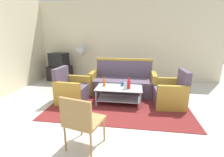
{
  "coord_description": "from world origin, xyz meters",
  "views": [
    {
      "loc": [
        0.33,
        -3.0,
        1.65
      ],
      "look_at": [
        -0.21,
        0.64,
        0.65
      ],
      "focal_mm": 26.34,
      "sensor_mm": 36.0,
      "label": 1
    }
  ],
  "objects_px": {
    "television": "(59,60)",
    "cup": "(122,84)",
    "armchair_left": "(72,90)",
    "couch": "(123,83)",
    "tv_stand": "(60,73)",
    "pedestal_fan": "(81,53)",
    "bottle_orange": "(104,83)",
    "coffee_table": "(119,93)",
    "bottle_red": "(129,84)",
    "wicker_chair": "(81,119)",
    "bottle_clear": "(125,86)",
    "armchair_right": "(170,94)"
  },
  "relations": [
    {
      "from": "television",
      "to": "cup",
      "type": "bearing_deg",
      "value": 156.32
    },
    {
      "from": "armchair_left",
      "to": "couch",
      "type": "bearing_deg",
      "value": 126.32
    },
    {
      "from": "tv_stand",
      "to": "pedestal_fan",
      "type": "relative_size",
      "value": 0.63
    },
    {
      "from": "television",
      "to": "pedestal_fan",
      "type": "xyz_separation_m",
      "value": [
        0.83,
        0.05,
        0.25
      ]
    },
    {
      "from": "bottle_orange",
      "to": "coffee_table",
      "type": "bearing_deg",
      "value": -8.07
    },
    {
      "from": "tv_stand",
      "to": "television",
      "type": "distance_m",
      "value": 0.5
    },
    {
      "from": "bottle_red",
      "to": "wicker_chair",
      "type": "bearing_deg",
      "value": -108.99
    },
    {
      "from": "coffee_table",
      "to": "bottle_clear",
      "type": "bearing_deg",
      "value": -36.34
    },
    {
      "from": "couch",
      "to": "bottle_orange",
      "type": "distance_m",
      "value": 0.81
    },
    {
      "from": "couch",
      "to": "television",
      "type": "relative_size",
      "value": 2.69
    },
    {
      "from": "bottle_orange",
      "to": "bottle_red",
      "type": "bearing_deg",
      "value": -9.62
    },
    {
      "from": "couch",
      "to": "armchair_right",
      "type": "distance_m",
      "value": 1.35
    },
    {
      "from": "armchair_left",
      "to": "bottle_orange",
      "type": "height_order",
      "value": "armchair_left"
    },
    {
      "from": "armchair_left",
      "to": "bottle_orange",
      "type": "xyz_separation_m",
      "value": [
        0.81,
        0.09,
        0.21
      ]
    },
    {
      "from": "bottle_clear",
      "to": "tv_stand",
      "type": "relative_size",
      "value": 0.29
    },
    {
      "from": "bottle_red",
      "to": "tv_stand",
      "type": "distance_m",
      "value": 3.22
    },
    {
      "from": "tv_stand",
      "to": "television",
      "type": "xyz_separation_m",
      "value": [
        0.0,
        0.0,
        0.5
      ]
    },
    {
      "from": "bottle_orange",
      "to": "wicker_chair",
      "type": "height_order",
      "value": "wicker_chair"
    },
    {
      "from": "bottle_orange",
      "to": "bottle_red",
      "type": "distance_m",
      "value": 0.61
    },
    {
      "from": "couch",
      "to": "wicker_chair",
      "type": "relative_size",
      "value": 2.15
    },
    {
      "from": "television",
      "to": "pedestal_fan",
      "type": "relative_size",
      "value": 0.53
    },
    {
      "from": "cup",
      "to": "wicker_chair",
      "type": "height_order",
      "value": "wicker_chair"
    },
    {
      "from": "couch",
      "to": "armchair_right",
      "type": "height_order",
      "value": "couch"
    },
    {
      "from": "armchair_right",
      "to": "coffee_table",
      "type": "height_order",
      "value": "armchair_right"
    },
    {
      "from": "bottle_red",
      "to": "cup",
      "type": "distance_m",
      "value": 0.26
    },
    {
      "from": "bottle_clear",
      "to": "tv_stand",
      "type": "distance_m",
      "value": 3.19
    },
    {
      "from": "coffee_table",
      "to": "cup",
      "type": "relative_size",
      "value": 11.0
    },
    {
      "from": "bottle_clear",
      "to": "bottle_orange",
      "type": "bearing_deg",
      "value": 162.38
    },
    {
      "from": "bottle_clear",
      "to": "television",
      "type": "height_order",
      "value": "television"
    },
    {
      "from": "armchair_left",
      "to": "bottle_clear",
      "type": "height_order",
      "value": "armchair_left"
    },
    {
      "from": "armchair_left",
      "to": "pedestal_fan",
      "type": "bearing_deg",
      "value": -164.93
    },
    {
      "from": "tv_stand",
      "to": "wicker_chair",
      "type": "height_order",
      "value": "wicker_chair"
    },
    {
      "from": "coffee_table",
      "to": "tv_stand",
      "type": "xyz_separation_m",
      "value": [
        -2.38,
        1.81,
        -0.01
      ]
    },
    {
      "from": "pedestal_fan",
      "to": "cup",
      "type": "bearing_deg",
      "value": -46.79
    },
    {
      "from": "armchair_right",
      "to": "bottle_red",
      "type": "height_order",
      "value": "armchair_right"
    },
    {
      "from": "armchair_left",
      "to": "coffee_table",
      "type": "height_order",
      "value": "armchair_left"
    },
    {
      "from": "cup",
      "to": "television",
      "type": "relative_size",
      "value": 0.15
    },
    {
      "from": "bottle_clear",
      "to": "coffee_table",
      "type": "bearing_deg",
      "value": 143.66
    },
    {
      "from": "bottle_orange",
      "to": "bottle_clear",
      "type": "bearing_deg",
      "value": -17.62
    },
    {
      "from": "coffee_table",
      "to": "pedestal_fan",
      "type": "height_order",
      "value": "pedestal_fan"
    },
    {
      "from": "cup",
      "to": "tv_stand",
      "type": "relative_size",
      "value": 0.12
    },
    {
      "from": "bottle_clear",
      "to": "pedestal_fan",
      "type": "bearing_deg",
      "value": 130.69
    },
    {
      "from": "armchair_right",
      "to": "wicker_chair",
      "type": "height_order",
      "value": "armchair_right"
    },
    {
      "from": "tv_stand",
      "to": "wicker_chair",
      "type": "distance_m",
      "value": 4.1
    },
    {
      "from": "coffee_table",
      "to": "pedestal_fan",
      "type": "xyz_separation_m",
      "value": [
        -1.55,
        1.86,
        0.74
      ]
    },
    {
      "from": "couch",
      "to": "bottle_orange",
      "type": "bearing_deg",
      "value": 59.36
    },
    {
      "from": "armchair_left",
      "to": "bottle_clear",
      "type": "xyz_separation_m",
      "value": [
        1.34,
        -0.08,
        0.21
      ]
    },
    {
      "from": "wicker_chair",
      "to": "pedestal_fan",
      "type": "bearing_deg",
      "value": 122.19
    },
    {
      "from": "tv_stand",
      "to": "wicker_chair",
      "type": "xyz_separation_m",
      "value": [
        2.03,
        -3.56,
        0.23
      ]
    },
    {
      "from": "bottle_red",
      "to": "tv_stand",
      "type": "xyz_separation_m",
      "value": [
        -2.61,
        1.86,
        -0.25
      ]
    }
  ]
}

